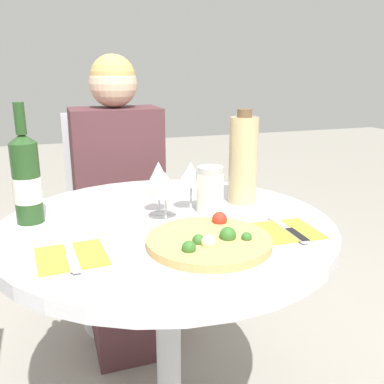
{
  "coord_description": "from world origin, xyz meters",
  "views": [
    {
      "loc": [
        -0.29,
        -1.07,
        1.15
      ],
      "look_at": [
        0.05,
        -0.08,
        0.84
      ],
      "focal_mm": 40.0,
      "sensor_mm": 36.0,
      "label": 1
    }
  ],
  "objects_px": {
    "dining_table": "(167,266)",
    "wine_bottle": "(26,179)",
    "pizza_large": "(210,241)",
    "tall_carafe": "(243,160)",
    "seated_diner": "(123,217)",
    "chair_behind_diner": "(118,223)"
  },
  "relations": [
    {
      "from": "dining_table",
      "to": "chair_behind_diner",
      "type": "height_order",
      "value": "chair_behind_diner"
    },
    {
      "from": "wine_bottle",
      "to": "seated_diner",
      "type": "bearing_deg",
      "value": 57.05
    },
    {
      "from": "seated_diner",
      "to": "wine_bottle",
      "type": "xyz_separation_m",
      "value": [
        -0.33,
        -0.52,
        0.32
      ]
    },
    {
      "from": "chair_behind_diner",
      "to": "wine_bottle",
      "type": "relative_size",
      "value": 2.96
    },
    {
      "from": "pizza_large",
      "to": "tall_carafe",
      "type": "bearing_deg",
      "value": 52.71
    },
    {
      "from": "dining_table",
      "to": "tall_carafe",
      "type": "relative_size",
      "value": 3.17
    },
    {
      "from": "chair_behind_diner",
      "to": "seated_diner",
      "type": "relative_size",
      "value": 0.8
    },
    {
      "from": "dining_table",
      "to": "wine_bottle",
      "type": "xyz_separation_m",
      "value": [
        -0.35,
        0.12,
        0.26
      ]
    },
    {
      "from": "dining_table",
      "to": "tall_carafe",
      "type": "distance_m",
      "value": 0.4
    },
    {
      "from": "seated_diner",
      "to": "tall_carafe",
      "type": "xyz_separation_m",
      "value": [
        0.29,
        -0.54,
        0.34
      ]
    },
    {
      "from": "pizza_large",
      "to": "tall_carafe",
      "type": "relative_size",
      "value": 1.03
    },
    {
      "from": "dining_table",
      "to": "tall_carafe",
      "type": "height_order",
      "value": "tall_carafe"
    },
    {
      "from": "tall_carafe",
      "to": "seated_diner",
      "type": "bearing_deg",
      "value": 118.44
    },
    {
      "from": "dining_table",
      "to": "seated_diner",
      "type": "relative_size",
      "value": 0.76
    },
    {
      "from": "chair_behind_diner",
      "to": "tall_carafe",
      "type": "xyz_separation_m",
      "value": [
        0.29,
        -0.69,
        0.41
      ]
    },
    {
      "from": "seated_diner",
      "to": "wine_bottle",
      "type": "height_order",
      "value": "seated_diner"
    },
    {
      "from": "seated_diner",
      "to": "tall_carafe",
      "type": "bearing_deg",
      "value": 118.44
    },
    {
      "from": "pizza_large",
      "to": "tall_carafe",
      "type": "xyz_separation_m",
      "value": [
        0.22,
        0.29,
        0.12
      ]
    },
    {
      "from": "wine_bottle",
      "to": "dining_table",
      "type": "bearing_deg",
      "value": -18.12
    },
    {
      "from": "chair_behind_diner",
      "to": "pizza_large",
      "type": "relative_size",
      "value": 3.21
    },
    {
      "from": "pizza_large",
      "to": "tall_carafe",
      "type": "distance_m",
      "value": 0.38
    },
    {
      "from": "dining_table",
      "to": "wine_bottle",
      "type": "relative_size",
      "value": 2.84
    }
  ]
}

